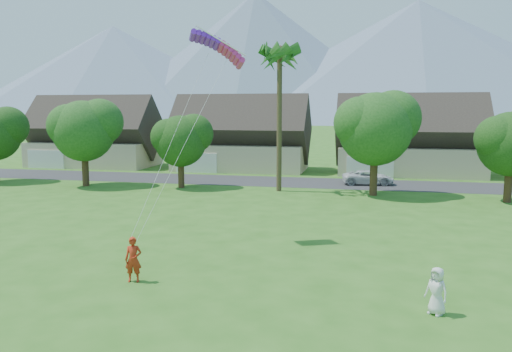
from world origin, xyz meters
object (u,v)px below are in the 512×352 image
(watcher, at_px, (437,291))
(parked_car, at_px, (368,177))
(kite_flyer, at_px, (133,259))
(parafoil_kite, at_px, (219,45))

(watcher, height_order, parked_car, watcher)
(kite_flyer, xyz_separation_m, parked_car, (9.57, 29.52, -0.28))
(parked_car, xyz_separation_m, parafoil_kite, (-8.04, -21.97, 9.74))
(parked_car, bearing_deg, watcher, 176.54)
(watcher, bearing_deg, parafoil_kite, 179.19)
(watcher, relative_size, parked_car, 0.35)
(watcher, bearing_deg, parked_car, 132.61)
(parafoil_kite, bearing_deg, watcher, -55.97)
(kite_flyer, bearing_deg, watcher, -17.13)
(kite_flyer, relative_size, parked_car, 0.39)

